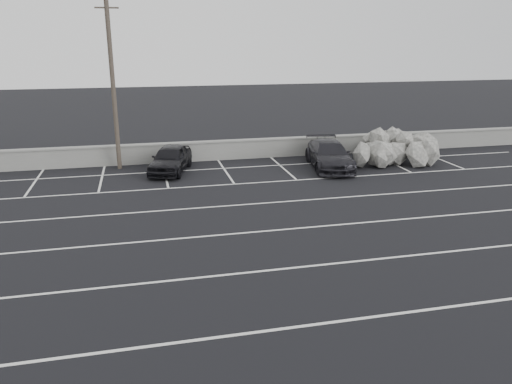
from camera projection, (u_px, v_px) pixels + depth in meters
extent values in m
plane|color=black|center=(259.00, 272.00, 14.27)|extent=(120.00, 120.00, 0.00)
cube|color=gray|center=(199.00, 152.00, 27.15)|extent=(50.00, 0.35, 1.00)
cube|color=gray|center=(199.00, 142.00, 27.00)|extent=(50.00, 0.45, 0.08)
cube|color=silver|center=(289.00, 328.00, 11.47)|extent=(36.00, 0.10, 0.01)
cube|color=silver|center=(259.00, 271.00, 14.27)|extent=(36.00, 0.10, 0.01)
cube|color=silver|center=(239.00, 233.00, 17.06)|extent=(36.00, 0.10, 0.01)
cube|color=silver|center=(224.00, 206.00, 19.85)|extent=(36.00, 0.10, 0.01)
cube|color=silver|center=(213.00, 185.00, 22.64)|extent=(36.00, 0.10, 0.01)
cube|color=silver|center=(204.00, 169.00, 25.44)|extent=(36.00, 0.10, 0.01)
cube|color=silver|center=(35.00, 182.00, 23.23)|extent=(0.10, 5.00, 0.01)
cube|color=silver|center=(102.00, 178.00, 23.89)|extent=(0.10, 5.00, 0.01)
cube|color=silver|center=(165.00, 174.00, 24.54)|extent=(0.10, 5.00, 0.01)
cube|color=silver|center=(225.00, 171.00, 25.19)|extent=(0.10, 5.00, 0.01)
cube|color=silver|center=(282.00, 167.00, 25.84)|extent=(0.10, 5.00, 0.01)
cube|color=silver|center=(337.00, 164.00, 26.49)|extent=(0.10, 5.00, 0.01)
cube|color=silver|center=(388.00, 161.00, 27.14)|extent=(0.10, 5.00, 0.01)
cube|color=silver|center=(437.00, 158.00, 27.80)|extent=(0.10, 5.00, 0.01)
imported|color=black|center=(170.00, 159.00, 24.82)|extent=(2.73, 4.24, 1.34)
imported|color=black|center=(329.00, 155.00, 25.57)|extent=(2.59, 4.93, 1.37)
cylinder|color=#4C4238|center=(113.00, 86.00, 24.42)|extent=(0.22, 0.22, 8.33)
cube|color=#4C4238|center=(107.00, 8.00, 23.36)|extent=(1.11, 0.07, 0.07)
cylinder|color=#27272A|center=(388.00, 147.00, 28.90)|extent=(0.56, 0.56, 0.80)
cylinder|color=#27272A|center=(388.00, 140.00, 28.78)|extent=(0.62, 0.62, 0.04)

